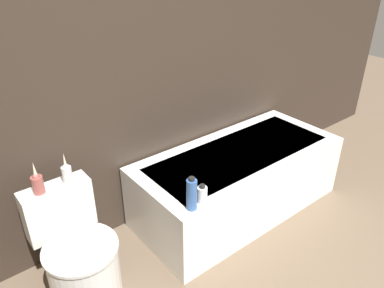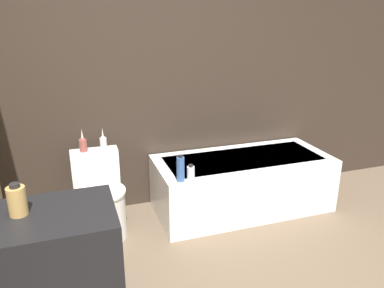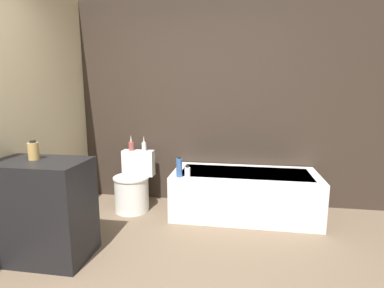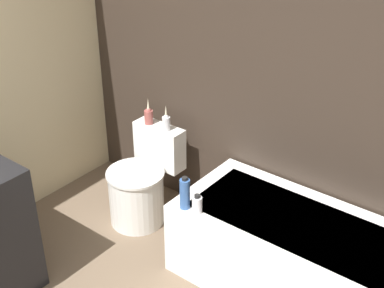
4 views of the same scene
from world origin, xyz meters
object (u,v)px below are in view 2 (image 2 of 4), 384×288
toilet (100,204)px  soap_bottle_glass (17,201)px  vase_gold (83,144)px  bathtub (242,183)px  vase_silver (103,142)px  shampoo_bottle_short (191,173)px  shampoo_bottle_tall (181,169)px

toilet → soap_bottle_glass: soap_bottle_glass is taller
toilet → vase_gold: (-0.09, 0.21, 0.49)m
bathtub → vase_gold: (-1.44, 0.17, 0.50)m
vase_silver → shampoo_bottle_short: 0.82m
vase_silver → shampoo_bottle_short: vase_silver is taller
vase_silver → soap_bottle_glass: bearing=-112.0°
soap_bottle_glass → vase_gold: size_ratio=0.82×
toilet → vase_silver: vase_silver is taller
toilet → soap_bottle_glass: (-0.45, -1.13, 0.67)m
soap_bottle_glass → vase_gold: 1.40m
vase_gold → shampoo_bottle_tall: bearing=-33.4°
shampoo_bottle_tall → shampoo_bottle_short: bearing=5.5°
bathtub → toilet: size_ratio=2.39×
toilet → shampoo_bottle_tall: bearing=-23.0°
vase_gold → shampoo_bottle_short: size_ratio=1.57×
vase_silver → toilet: bearing=-112.5°
bathtub → toilet: bearing=-178.6°
shampoo_bottle_tall → shampoo_bottle_short: (0.09, 0.01, -0.05)m
toilet → vase_gold: vase_gold is taller
soap_bottle_glass → shampoo_bottle_short: size_ratio=1.29×
bathtub → shampoo_bottle_short: size_ratio=12.87×
vase_silver → shampoo_bottle_tall: (0.55, -0.48, -0.14)m
vase_gold → shampoo_bottle_short: (0.82, -0.47, -0.19)m
vase_gold → shampoo_bottle_tall: (0.73, -0.48, -0.14)m
toilet → bathtub: bearing=1.4°
soap_bottle_glass → vase_gold: soap_bottle_glass is taller
vase_gold → vase_silver: vase_gold is taller
soap_bottle_glass → shampoo_bottle_short: (1.18, 0.87, -0.37)m
soap_bottle_glass → shampoo_bottle_short: bearing=36.2°
vase_silver → shampoo_bottle_tall: 0.75m
bathtub → shampoo_bottle_tall: bearing=-157.0°
bathtub → soap_bottle_glass: bearing=-147.3°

